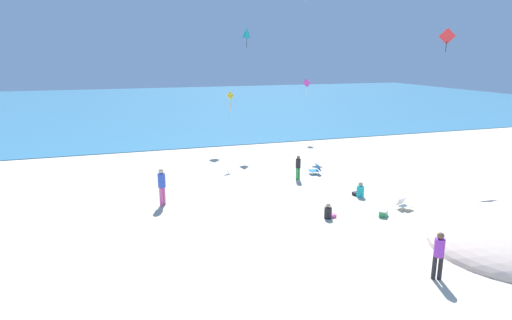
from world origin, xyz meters
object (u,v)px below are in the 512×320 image
(kite_magenta, at_px, (307,83))
(kite_yellow, at_px, (230,97))
(beach_chair_near_camera, at_px, (316,169))
(person_3, at_px, (329,213))
(person_2, at_px, (162,184))
(beach_chair_far_left, at_px, (404,204))
(person_1, at_px, (298,166))
(person_0, at_px, (360,191))
(kite_red, at_px, (447,36))
(cooler_box, at_px, (383,213))
(kite_teal, at_px, (247,32))
(person_7, at_px, (439,252))

(kite_magenta, relative_size, kite_yellow, 0.88)
(beach_chair_near_camera, distance_m, person_3, 6.97)
(person_2, height_order, person_3, person_2)
(beach_chair_far_left, relative_size, person_1, 0.54)
(person_2, height_order, kite_magenta, kite_magenta)
(person_1, bearing_deg, person_0, -170.47)
(person_2, distance_m, person_3, 7.59)
(beach_chair_far_left, distance_m, person_1, 6.36)
(person_0, bearing_deg, person_2, 64.67)
(kite_red, height_order, kite_magenta, kite_red)
(cooler_box, relative_size, kite_red, 0.46)
(cooler_box, height_order, person_1, person_1)
(beach_chair_far_left, relative_size, kite_yellow, 0.47)
(beach_chair_near_camera, distance_m, kite_teal, 12.11)
(beach_chair_near_camera, bearing_deg, kite_teal, -73.80)
(person_1, distance_m, kite_teal, 12.32)
(person_0, bearing_deg, person_3, 112.40)
(cooler_box, bearing_deg, person_2, 153.90)
(beach_chair_near_camera, xyz_separation_m, person_7, (-1.74, -12.12, 0.61))
(person_1, relative_size, kite_red, 1.13)
(beach_chair_near_camera, bearing_deg, person_3, 75.92)
(beach_chair_near_camera, distance_m, person_7, 12.26)
(beach_chair_near_camera, xyz_separation_m, kite_magenta, (3.99, 10.28, 4.20))
(cooler_box, distance_m, person_2, 9.89)
(cooler_box, relative_size, person_1, 0.41)
(person_0, relative_size, kite_red, 0.62)
(person_7, distance_m, kite_magenta, 23.39)
(beach_chair_near_camera, relative_size, beach_chair_far_left, 0.95)
(kite_red, bearing_deg, person_2, 178.67)
(beach_chair_near_camera, distance_m, kite_red, 9.80)
(kite_red, xyz_separation_m, kite_yellow, (-9.55, 7.73, -3.54))
(person_2, bearing_deg, cooler_box, -161.74)
(kite_red, relative_size, kite_magenta, 0.88)
(beach_chair_near_camera, bearing_deg, person_7, 89.02)
(beach_chair_near_camera, height_order, person_1, person_1)
(person_2, bearing_deg, beach_chair_near_camera, -119.16)
(person_7, bearing_deg, beach_chair_far_left, 6.35)
(beach_chair_far_left, height_order, person_0, person_0)
(person_2, relative_size, kite_teal, 1.18)
(beach_chair_near_camera, height_order, beach_chair_far_left, beach_chair_near_camera)
(kite_magenta, bearing_deg, cooler_box, -103.57)
(person_2, xyz_separation_m, kite_yellow, (5.21, 7.38, 3.10))
(person_3, bearing_deg, person_0, 24.73)
(beach_chair_far_left, relative_size, person_3, 1.10)
(kite_red, bearing_deg, kite_magenta, 97.41)
(person_7, xyz_separation_m, kite_yellow, (-2.09, 16.83, 3.22))
(kite_magenta, bearing_deg, beach_chair_near_camera, -111.22)
(person_3, xyz_separation_m, person_7, (0.79, -5.62, 0.64))
(beach_chair_near_camera, relative_size, kite_red, 0.58)
(beach_chair_near_camera, height_order, person_0, person_0)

